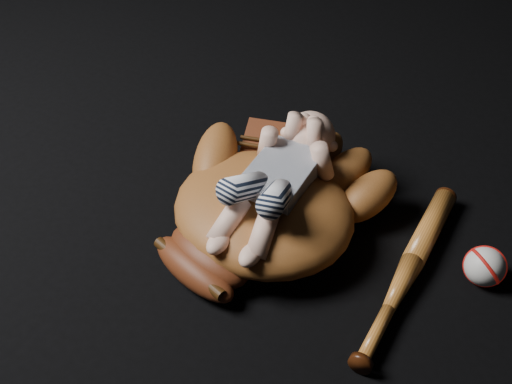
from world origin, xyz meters
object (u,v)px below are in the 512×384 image
baseball_bat (408,271)px  baseball (485,266)px  baseball_glove (264,204)px  newborn_baby (274,179)px

baseball_bat → baseball: baseball is taller
baseball_bat → baseball: size_ratio=6.43×
baseball_bat → baseball_glove: bearing=-176.0°
newborn_baby → baseball: bearing=9.2°
newborn_baby → baseball: size_ratio=5.38×
baseball_bat → baseball: 0.12m
baseball → baseball_bat: bearing=-151.9°
baseball_glove → baseball_bat: (0.25, 0.02, -0.05)m
baseball_glove → newborn_baby: bearing=54.5°
newborn_baby → baseball_bat: size_ratio=0.84×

